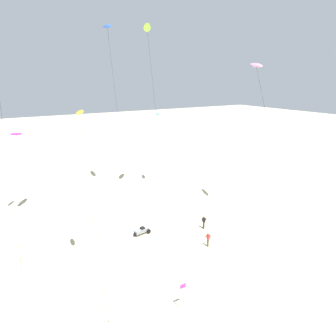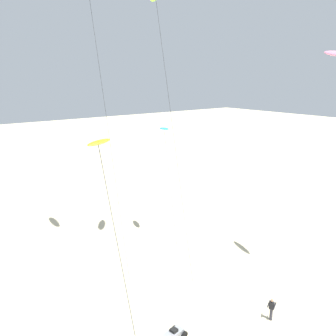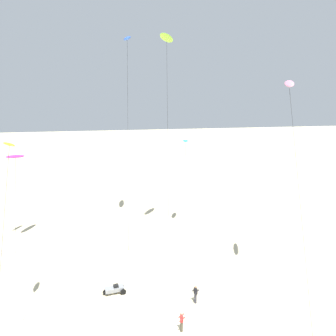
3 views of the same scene
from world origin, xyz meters
TOP-DOWN VIEW (x-y plane):
  - ground_plane at (0.00, 0.00)m, footprint 260.00×260.00m
  - kite_yellow at (-13.15, 2.00)m, footprint 1.14×7.50m
  - kite_magenta at (-17.13, 18.29)m, footprint 2.04×4.40m
  - kite_lime at (0.21, 16.59)m, footprint 2.49×7.86m
  - kite_cyan at (3.06, 19.19)m, footprint 1.39×3.80m
  - kite_blue at (-3.85, 20.74)m, footprint 1.56×8.61m
  - kite_pink at (8.48, 4.53)m, footprint 1.94×9.93m
  - kite_flyer_nearest at (-1.48, -0.09)m, footprint 0.51×0.54m
  - kite_flyer_middle at (0.46, 3.16)m, footprint 0.63×0.65m
  - beach_buggy at (-6.45, 5.83)m, footprint 2.11×1.14m
  - marker_flag at (-8.55, -5.75)m, footprint 0.56×0.05m

SIDE VIEW (x-z plane):
  - ground_plane at x=0.00m, z-range 0.00..0.00m
  - beach_buggy at x=-6.45m, z-range 0.02..0.84m
  - kite_flyer_nearest at x=-1.48m, z-range 0.06..1.73m
  - kite_flyer_middle at x=0.46m, z-range 0.06..1.73m
  - marker_flag at x=-8.55m, z-range 0.44..2.54m
  - kite_magenta at x=-17.13m, z-range 5.09..16.22m
  - kite_cyan at x=3.06m, z-range 5.68..17.80m
  - kite_yellow at x=-13.15m, z-range 6.70..21.67m
  - kite_pink at x=8.48m, z-range 8.90..28.09m
  - kite_lime at x=0.21m, z-range 11.40..35.65m
  - kite_blue at x=-3.85m, z-range 11.60..36.32m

